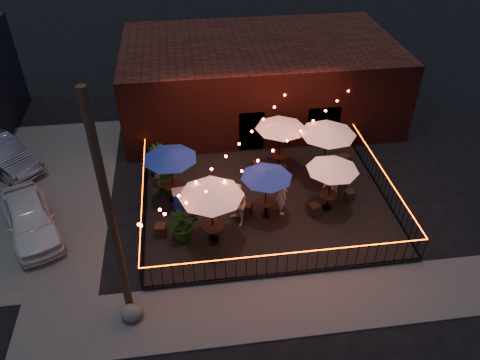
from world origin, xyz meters
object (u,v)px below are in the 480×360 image
Objects in this scene: cafe_table_1 at (170,156)px; boulder at (132,313)px; cafe_table_4 at (333,167)px; cafe_table_5 at (328,131)px; cafe_table_0 at (211,192)px; cafe_table_3 at (281,125)px; cafe_table_2 at (267,175)px; utility_pole at (110,217)px; cooler at (182,199)px.

cafe_table_1 reaches higher than boulder.
cafe_table_4 is 2.16m from cafe_table_5.
cafe_table_0 is 1.05× the size of cafe_table_3.
cafe_table_4 reaches higher than cafe_table_2.
cafe_table_0 is 0.96× the size of cafe_table_4.
cafe_table_2 is (3.61, -1.51, -0.19)m from cafe_table_1.
cafe_table_5 reaches higher than cafe_table_1.
utility_pole is 3.72m from boulder.
cafe_table_0 is at bearing 46.51° from boulder.
cafe_table_3 is 3.07× the size of boulder.
cafe_table_3 is at bearing 18.73° from cafe_table_1.
cafe_table_0 is 3.22× the size of boulder.
boulder is (-1.49, -5.77, -2.05)m from cafe_table_1.
cafe_table_0 is 5.53m from cafe_table_3.
cafe_table_5 is at bearing 33.07° from cafe_table_0.
cafe_table_0 is 2.55m from cafe_table_2.
cafe_table_2 is (2.21, 1.22, -0.34)m from cafe_table_0.
cafe_table_1 is at bearing 75.56° from boulder.
cafe_table_0 is 6.22m from cafe_table_5.
cafe_table_2 is at bearing 36.06° from utility_pole.
cafe_table_3 is at bearing 49.63° from boulder.
utility_pole is 10.25m from cafe_table_5.
cafe_table_5 is at bearing 38.48° from boulder.
cafe_table_3 is (3.41, 4.36, -0.11)m from cafe_table_0.
cafe_table_1 reaches higher than cafe_table_4.
cafe_table_4 is 3.34× the size of boulder.
cafe_table_5 is (3.00, 2.17, 0.39)m from cafe_table_2.
cafe_table_5 is 3.17× the size of cooler.
utility_pole reaches higher than cafe_table_2.
utility_pole is at bearing -132.74° from cafe_table_3.
cooler is at bearing 165.27° from cafe_table_2.
cafe_table_3 is at bearing 52.00° from cafe_table_0.
cafe_table_5 reaches higher than cafe_table_2.
cafe_table_1 is 1.17× the size of cafe_table_3.
cafe_table_2 is 3.37m from cafe_table_3.
cafe_table_0 is at bearing -128.00° from cafe_table_3.
cafe_table_1 reaches higher than cooler.
cafe_table_4 is (4.82, 1.30, -0.29)m from cafe_table_0.
boulder is (-5.10, -4.27, -1.87)m from cafe_table_2.
cafe_table_4 is at bearing -12.96° from cafe_table_1.
cafe_table_2 is at bearing -144.09° from cafe_table_5.
cafe_table_4 is (2.61, 0.08, 0.05)m from cafe_table_2.
cafe_table_1 is at bearing 108.26° from cooler.
cafe_table_4 is 9.05m from boulder.
cafe_table_1 is at bearing 117.19° from cafe_table_0.
utility_pole is at bearing -119.65° from cooler.
cafe_table_5 reaches higher than cafe_table_0.
cafe_table_2 is at bearing 28.90° from cafe_table_0.
cafe_table_4 reaches higher than boulder.
cafe_table_3 is at bearing 151.76° from cafe_table_5.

